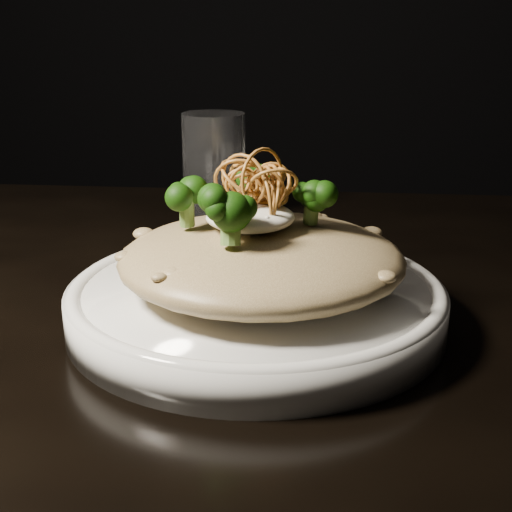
# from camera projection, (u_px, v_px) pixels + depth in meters

# --- Properties ---
(table) EXTENTS (1.10, 0.80, 0.75)m
(table) POSITION_uv_depth(u_px,v_px,m) (175.00, 377.00, 0.65)
(table) COLOR black
(table) RESTS_ON ground
(plate) EXTENTS (0.29, 0.29, 0.03)m
(plate) POSITION_uv_depth(u_px,v_px,m) (256.00, 304.00, 0.56)
(plate) COLOR white
(plate) RESTS_ON table
(risotto) EXTENTS (0.22, 0.22, 0.05)m
(risotto) POSITION_uv_depth(u_px,v_px,m) (262.00, 259.00, 0.54)
(risotto) COLOR brown
(risotto) RESTS_ON plate
(broccoli) EXTENTS (0.14, 0.14, 0.05)m
(broccoli) POSITION_uv_depth(u_px,v_px,m) (249.00, 192.00, 0.53)
(broccoli) COLOR black
(broccoli) RESTS_ON risotto
(cheese) EXTENTS (0.07, 0.07, 0.02)m
(cheese) POSITION_uv_depth(u_px,v_px,m) (250.00, 217.00, 0.53)
(cheese) COLOR white
(cheese) RESTS_ON risotto
(shallots) EXTENTS (0.05, 0.05, 0.03)m
(shallots) POSITION_uv_depth(u_px,v_px,m) (257.00, 180.00, 0.53)
(shallots) COLOR #92501E
(shallots) RESTS_ON cheese
(drinking_glass) EXTENTS (0.09, 0.09, 0.13)m
(drinking_glass) POSITION_uv_depth(u_px,v_px,m) (214.00, 169.00, 0.82)
(drinking_glass) COLOR white
(drinking_glass) RESTS_ON table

